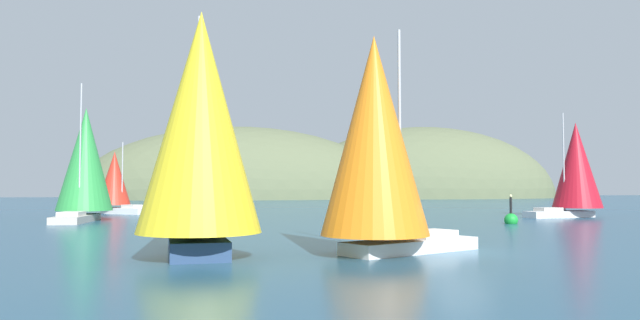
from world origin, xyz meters
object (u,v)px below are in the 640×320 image
Objects in this scene: sailboat_scarlet_sail at (115,181)px; sailboat_green_sail at (85,162)px; sailboat_yellow_sail at (200,129)px; sailboat_crimson_sail at (575,167)px; sailboat_orange_sail at (376,140)px; channel_buoy at (511,219)px.

sailboat_green_sail is at bearing -95.18° from sailboat_scarlet_sail.
sailboat_yellow_sail reaches higher than sailboat_scarlet_sail.
sailboat_orange_sail is at bearing -139.30° from sailboat_crimson_sail.
sailboat_green_sail reaches higher than channel_buoy.
sailboat_scarlet_sail is at bearing 140.30° from channel_buoy.
sailboat_yellow_sail is at bearing -73.93° from sailboat_green_sail.
sailboat_crimson_sail is 47.59m from sailboat_green_sail.
channel_buoy is at bearing -39.70° from sailboat_scarlet_sail.
sailboat_green_sail is 35.97m from sailboat_orange_sail.
sailboat_orange_sail is (7.49, -0.64, -0.33)m from sailboat_yellow_sail.
sailboat_green_sail is at bearing 173.36° from sailboat_crimson_sail.
channel_buoy is at bearing 34.54° from sailboat_yellow_sail.
sailboat_orange_sail is 26.18m from channel_buoy.
sailboat_scarlet_sail is 0.81× the size of sailboat_orange_sail.
sailboat_green_sail is (-1.27, -14.04, 1.57)m from sailboat_scarlet_sail.
channel_buoy is at bearing 45.24° from sailboat_orange_sail.
sailboat_crimson_sail is (38.25, 25.81, -0.33)m from sailboat_yellow_sail.
sailboat_crimson_sail is 40.57m from sailboat_orange_sail.
sailboat_crimson_sail is 0.86× the size of sailboat_green_sail.
sailboat_green_sail is 1.20× the size of sailboat_orange_sail.
sailboat_crimson_sail is 15.72m from channel_buoy.
sailboat_green_sail is at bearing 106.07° from sailboat_yellow_sail.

